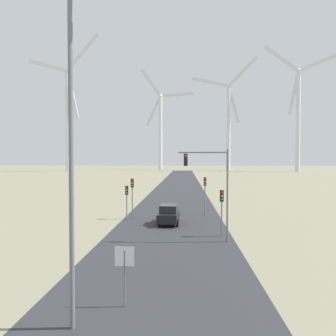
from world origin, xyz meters
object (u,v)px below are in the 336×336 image
traffic_light_post_near_right (222,203)px  traffic_light_post_near_left (127,195)px  wind_turbine_far_left (68,109)px  wind_turbine_right (298,110)px  stop_sign_near (125,265)px  wind_turbine_center (228,118)px  car_approaching (169,214)px  traffic_light_mast_overhead (212,178)px  traffic_light_post_mid_left (132,189)px  wind_turbine_left (160,124)px  streetlamp (71,117)px  traffic_light_post_mid_right (205,188)px

traffic_light_post_near_right → traffic_light_post_near_left: bearing=141.3°
wind_turbine_far_left → wind_turbine_right: bearing=2.4°
stop_sign_near → wind_turbine_center: (26.40, 168.83, 26.94)m
car_approaching → stop_sign_near: bearing=-93.2°
traffic_light_mast_overhead → traffic_light_post_mid_left: bearing=129.6°
traffic_light_post_mid_left → wind_turbine_left: bearing=93.3°
traffic_light_post_near_right → streetlamp: bearing=-115.8°
wind_turbine_far_left → wind_turbine_center: wind_turbine_far_left is taller
traffic_light_post_near_right → wind_turbine_left: wind_turbine_left is taller
wind_turbine_center → streetlamp: bearing=-99.3°
stop_sign_near → traffic_light_post_mid_left: size_ratio=0.61×
traffic_light_post_mid_right → traffic_light_post_near_left: bearing=-162.0°
wind_turbine_center → wind_turbine_left: bearing=160.1°
wind_turbine_left → traffic_light_post_mid_right: bearing=-84.0°
wind_turbine_left → wind_turbine_center: bearing=-19.9°
traffic_light_post_near_right → wind_turbine_left: (-17.56, 170.19, 24.50)m
traffic_light_post_near_right → car_approaching: 6.73m
streetlamp → traffic_light_post_near_left: streetlamp is taller
wind_turbine_right → traffic_light_post_near_left: bearing=-114.9°
traffic_light_post_near_right → traffic_light_mast_overhead: (-0.93, -1.69, 2.06)m
stop_sign_near → wind_turbine_left: wind_turbine_left is taller
streetlamp → traffic_light_post_near_right: streetlamp is taller
wind_turbine_far_left → wind_turbine_center: bearing=13.7°
wind_turbine_right → traffic_light_post_mid_left: bearing=-114.8°
traffic_light_post_mid_left → wind_turbine_center: bearing=78.9°
car_approaching → wind_turbine_far_left: 146.43m
traffic_light_post_near_right → wind_turbine_right: 153.20m
traffic_light_post_near_left → traffic_light_post_near_right: (8.79, -7.04, 0.20)m
traffic_light_post_near_left → traffic_light_post_mid_right: size_ratio=0.82×
stop_sign_near → car_approaching: (0.97, 17.35, -0.84)m
traffic_light_post_mid_right → wind_turbine_right: 144.57m
traffic_light_post_mid_left → traffic_light_mast_overhead: bearing=-50.4°
traffic_light_mast_overhead → wind_turbine_center: (21.95, 157.95, 23.95)m
wind_turbine_right → car_approaching: bearing=-113.0°
car_approaching → wind_turbine_center: (25.44, 151.48, 27.78)m
traffic_light_mast_overhead → wind_turbine_left: wind_turbine_left is taller
stop_sign_near → wind_turbine_far_left: bearing=110.8°
wind_turbine_far_left → wind_turbine_right: (115.12, 4.77, -0.63)m
car_approaching → wind_turbine_right: bearing=67.0°
traffic_light_post_mid_left → wind_turbine_left: (-9.31, 163.05, 24.17)m
traffic_light_mast_overhead → wind_turbine_right: (54.36, 142.49, 26.02)m
streetlamp → traffic_light_mast_overhead: size_ratio=1.81×
streetlamp → wind_turbine_far_left: size_ratio=0.18×
wind_turbine_left → wind_turbine_center: (38.59, -13.94, 1.51)m
streetlamp → car_approaching: streetlamp is taller
streetlamp → traffic_light_post_near_left: bearing=95.0°
car_approaching → wind_turbine_right: 150.80m
wind_turbine_left → wind_turbine_right: (70.99, -29.39, 3.58)m
traffic_light_post_near_right → traffic_light_post_mid_left: traffic_light_post_mid_left is taller
traffic_light_post_mid_left → wind_turbine_right: wind_turbine_right is taller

